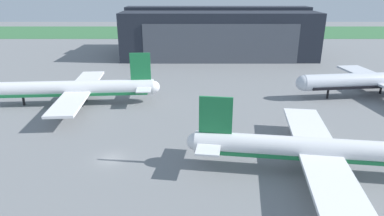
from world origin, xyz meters
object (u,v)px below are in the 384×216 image
at_px(maintenance_hangar, 217,32).
at_px(airliner_far_left, 76,89).
at_px(airliner_near_left, 323,150).
at_px(airliner_far_right, 382,81).

distance_m(maintenance_hangar, airliner_far_left, 75.61).
bearing_deg(airliner_near_left, airliner_far_right, 52.50).
distance_m(maintenance_hangar, airliner_far_right, 70.62).
bearing_deg(airliner_far_left, maintenance_hangar, 58.97).
xyz_separation_m(airliner_far_left, airliner_far_right, (78.00, 6.05, 0.41)).
xyz_separation_m(maintenance_hangar, airliner_far_right, (39.12, -58.58, -4.95)).
height_order(maintenance_hangar, airliner_far_left, maintenance_hangar).
relative_size(airliner_near_left, airliner_far_left, 1.04).
bearing_deg(maintenance_hangar, airliner_near_left, -84.35).
height_order(airliner_near_left, airliner_far_right, airliner_far_right).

